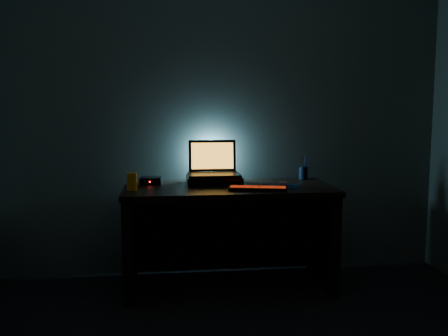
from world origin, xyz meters
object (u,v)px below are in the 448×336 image
object	(u,v)px
laptop	(213,167)
pen_cup	(303,173)
router	(151,181)
keyboard	(258,188)
mouse	(283,184)
juice_glass	(132,181)

from	to	relation	value
laptop	pen_cup	distance (m)	0.74
laptop	router	world-z (taller)	laptop
keyboard	laptop	bearing A→B (deg)	139.31
mouse	pen_cup	bearing A→B (deg)	66.05
laptop	juice_glass	xyz separation A→B (m)	(-0.59, -0.27, -0.06)
laptop	juice_glass	bearing A→B (deg)	-155.30
router	laptop	bearing A→B (deg)	7.71
pen_cup	juice_glass	size ratio (longest dim) A/B	0.82
keyboard	pen_cup	world-z (taller)	pen_cup
keyboard	mouse	bearing A→B (deg)	44.93
laptop	pen_cup	world-z (taller)	laptop
laptop	juice_glass	distance (m)	0.65
laptop	keyboard	world-z (taller)	laptop
pen_cup	router	size ratio (longest dim) A/B	0.59
laptop	juice_glass	size ratio (longest dim) A/B	3.14
laptop	keyboard	xyz separation A→B (m)	(0.27, -0.37, -0.11)
laptop	mouse	size ratio (longest dim) A/B	3.97
mouse	pen_cup	size ratio (longest dim) A/B	0.96
juice_glass	router	xyz separation A→B (m)	(0.12, 0.26, -0.03)
laptop	pen_cup	size ratio (longest dim) A/B	3.81
pen_cup	juice_glass	xyz separation A→B (m)	(-1.31, -0.37, 0.01)
laptop	mouse	xyz separation A→B (m)	(0.48, -0.24, -0.10)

